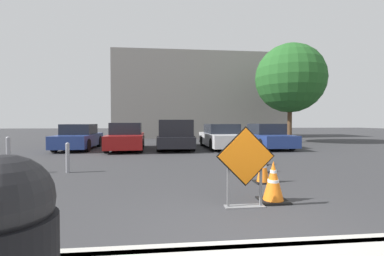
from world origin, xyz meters
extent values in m
plane|color=#333335|center=(0.00, 10.00, 0.00)|extent=(96.00, 96.00, 0.00)
cube|color=#ADAAA3|center=(0.00, 0.00, 0.07)|extent=(26.64, 0.20, 0.14)
cube|color=black|center=(0.39, 1.58, 0.91)|extent=(1.05, 0.02, 1.05)
cube|color=orange|center=(0.39, 1.57, 0.91)|extent=(0.99, 0.02, 0.99)
cube|color=slate|center=(0.39, 1.63, 0.01)|extent=(0.72, 0.20, 0.02)
cube|color=slate|center=(0.09, 1.63, 0.46)|extent=(0.04, 0.04, 0.91)
cube|color=slate|center=(0.69, 1.63, 0.46)|extent=(0.04, 0.04, 0.91)
cube|color=black|center=(1.04, 1.90, 0.01)|extent=(0.52, 0.52, 0.03)
cone|color=orange|center=(1.04, 1.90, 0.40)|extent=(0.39, 0.39, 0.75)
cylinder|color=white|center=(1.04, 1.90, 0.57)|extent=(0.12, 0.12, 0.07)
cylinder|color=white|center=(1.04, 1.90, 0.39)|extent=(0.21, 0.21, 0.07)
cube|color=black|center=(1.41, 3.37, 0.01)|extent=(0.42, 0.42, 0.03)
cone|color=orange|center=(1.41, 3.37, 0.43)|extent=(0.31, 0.31, 0.79)
cylinder|color=white|center=(1.41, 3.37, 0.60)|extent=(0.10, 0.10, 0.07)
cylinder|color=white|center=(1.41, 3.37, 0.41)|extent=(0.17, 0.17, 0.07)
cube|color=black|center=(1.79, 4.65, 0.01)|extent=(0.43, 0.43, 0.03)
cone|color=orange|center=(1.79, 4.65, 0.35)|extent=(0.32, 0.32, 0.65)
cylinder|color=white|center=(1.79, 4.65, 0.50)|extent=(0.10, 0.10, 0.06)
cylinder|color=white|center=(1.79, 4.65, 0.34)|extent=(0.18, 0.18, 0.06)
cube|color=black|center=(2.27, 5.92, 0.01)|extent=(0.49, 0.49, 0.03)
cone|color=orange|center=(2.27, 5.92, 0.35)|extent=(0.37, 0.37, 0.63)
cylinder|color=white|center=(2.27, 5.92, 0.49)|extent=(0.11, 0.11, 0.06)
cylinder|color=white|center=(2.27, 5.92, 0.33)|extent=(0.20, 0.20, 0.06)
cube|color=black|center=(2.56, 7.36, 0.01)|extent=(0.50, 0.50, 0.03)
cone|color=orange|center=(2.56, 7.36, 0.35)|extent=(0.37, 0.37, 0.65)
cylinder|color=white|center=(2.56, 7.36, 0.49)|extent=(0.11, 0.11, 0.06)
cylinder|color=white|center=(2.56, 7.36, 0.34)|extent=(0.20, 0.20, 0.06)
cube|color=navy|center=(-5.77, 11.89, 0.50)|extent=(1.84, 4.22, 0.64)
cube|color=#1E232D|center=(-5.78, 11.99, 1.11)|extent=(1.57, 1.96, 0.56)
cylinder|color=black|center=(-4.94, 10.62, 0.33)|extent=(0.22, 0.67, 0.66)
cylinder|color=black|center=(-6.53, 10.57, 0.33)|extent=(0.22, 0.67, 0.66)
cylinder|color=black|center=(-5.02, 13.21, 0.33)|extent=(0.22, 0.67, 0.66)
cylinder|color=black|center=(-6.60, 13.16, 0.33)|extent=(0.22, 0.67, 0.66)
cube|color=maroon|center=(-3.12, 11.30, 0.52)|extent=(2.07, 4.35, 0.66)
cube|color=#1E232D|center=(-3.13, 11.41, 1.15)|extent=(1.71, 2.05, 0.61)
cylinder|color=black|center=(-2.21, 10.04, 0.34)|extent=(0.24, 0.69, 0.68)
cylinder|color=black|center=(-3.86, 9.94, 0.34)|extent=(0.24, 0.69, 0.68)
cylinder|color=black|center=(-2.38, 12.67, 0.34)|extent=(0.24, 0.69, 0.68)
cylinder|color=black|center=(-4.03, 12.56, 0.34)|extent=(0.24, 0.69, 0.68)
cube|color=black|center=(-0.47, 11.91, 0.49)|extent=(1.91, 5.23, 0.55)
cube|color=black|center=(-0.48, 10.73, 1.19)|extent=(1.73, 2.10, 0.85)
cube|color=black|center=(-0.45, 14.15, 0.99)|extent=(1.76, 0.12, 0.45)
cube|color=black|center=(0.42, 12.94, 0.99)|extent=(0.12, 2.51, 0.45)
cube|color=black|center=(-1.34, 12.96, 0.99)|extent=(0.12, 2.51, 0.45)
cylinder|color=black|center=(0.37, 10.33, 0.40)|extent=(0.25, 0.79, 0.79)
cylinder|color=black|center=(-1.34, 10.35, 0.40)|extent=(0.25, 0.79, 0.79)
cylinder|color=black|center=(0.40, 13.46, 0.40)|extent=(0.25, 0.79, 0.79)
cylinder|color=black|center=(-1.31, 13.48, 0.40)|extent=(0.25, 0.79, 0.79)
cube|color=silver|center=(2.19, 11.60, 0.52)|extent=(2.04, 4.66, 0.66)
cube|color=#1E232D|center=(2.18, 11.72, 1.12)|extent=(1.73, 2.17, 0.54)
cylinder|color=black|center=(3.10, 10.21, 0.34)|extent=(0.22, 0.68, 0.68)
cylinder|color=black|center=(1.37, 10.15, 0.34)|extent=(0.22, 0.68, 0.68)
cylinder|color=black|center=(3.01, 13.06, 0.34)|extent=(0.22, 0.68, 0.68)
cylinder|color=black|center=(1.27, 13.00, 0.34)|extent=(0.22, 0.68, 0.68)
cube|color=navy|center=(4.84, 11.59, 0.49)|extent=(1.81, 4.53, 0.63)
cube|color=#1E232D|center=(4.84, 11.70, 1.10)|extent=(1.59, 2.09, 0.60)
cylinder|color=black|center=(5.67, 10.19, 0.32)|extent=(0.20, 0.63, 0.63)
cylinder|color=black|center=(4.01, 10.19, 0.32)|extent=(0.20, 0.63, 0.63)
cylinder|color=black|center=(5.67, 13.00, 0.32)|extent=(0.20, 0.63, 0.63)
cylinder|color=black|center=(4.01, 13.00, 0.32)|extent=(0.20, 0.63, 0.63)
sphere|color=black|center=(-1.95, -1.19, 1.05)|extent=(0.55, 0.55, 0.55)
cylinder|color=gray|center=(-3.92, 5.16, 0.42)|extent=(0.11, 0.11, 0.84)
sphere|color=gray|center=(-3.92, 5.16, 0.84)|extent=(0.12, 0.12, 0.12)
cylinder|color=gray|center=(-5.57, 5.16, 0.52)|extent=(0.11, 0.11, 1.03)
sphere|color=gray|center=(-5.57, 5.16, 1.03)|extent=(0.12, 0.12, 0.12)
cube|color=gray|center=(2.51, 22.71, 4.00)|extent=(16.54, 5.00, 7.99)
cylinder|color=#513823|center=(8.09, 15.27, 1.41)|extent=(0.32, 0.32, 2.83)
sphere|color=#235B23|center=(8.09, 15.27, 4.71)|extent=(5.02, 5.02, 5.02)
camera|label=1|loc=(-1.01, -2.78, 1.52)|focal=24.00mm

